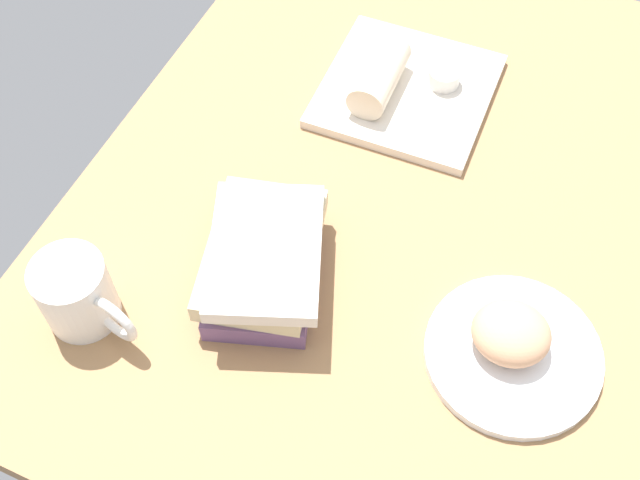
{
  "coord_description": "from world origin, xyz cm",
  "views": [
    {
      "loc": [
        -67.48,
        -15.71,
        94.81
      ],
      "look_at": [
        -13.55,
        8.05,
        7.0
      ],
      "focal_mm": 45.12,
      "sensor_mm": 36.0,
      "label": 1
    }
  ],
  "objects_px": {
    "scone_pastry": "(511,333)",
    "sauce_cup": "(444,76)",
    "round_plate": "(513,354)",
    "square_plate": "(407,91)",
    "breakfast_wrap": "(379,76)",
    "book_stack": "(263,262)",
    "coffee_mug": "(78,294)"
  },
  "relations": [
    {
      "from": "sauce_cup",
      "to": "book_stack",
      "type": "relative_size",
      "value": 0.2
    },
    {
      "from": "sauce_cup",
      "to": "breakfast_wrap",
      "type": "height_order",
      "value": "breakfast_wrap"
    },
    {
      "from": "breakfast_wrap",
      "to": "coffee_mug",
      "type": "bearing_deg",
      "value": -113.39
    },
    {
      "from": "sauce_cup",
      "to": "coffee_mug",
      "type": "distance_m",
      "value": 0.63
    },
    {
      "from": "square_plate",
      "to": "sauce_cup",
      "type": "bearing_deg",
      "value": -57.86
    },
    {
      "from": "breakfast_wrap",
      "to": "book_stack",
      "type": "relative_size",
      "value": 0.54
    },
    {
      "from": "scone_pastry",
      "to": "book_stack",
      "type": "distance_m",
      "value": 0.32
    },
    {
      "from": "sauce_cup",
      "to": "round_plate",
      "type": "bearing_deg",
      "value": -150.13
    },
    {
      "from": "book_stack",
      "to": "coffee_mug",
      "type": "xyz_separation_m",
      "value": [
        -0.14,
        0.19,
        0.01
      ]
    },
    {
      "from": "square_plate",
      "to": "coffee_mug",
      "type": "bearing_deg",
      "value": 155.7
    },
    {
      "from": "book_stack",
      "to": "square_plate",
      "type": "bearing_deg",
      "value": -7.79
    },
    {
      "from": "scone_pastry",
      "to": "square_plate",
      "type": "height_order",
      "value": "scone_pastry"
    },
    {
      "from": "round_plate",
      "to": "book_stack",
      "type": "distance_m",
      "value": 0.33
    },
    {
      "from": "breakfast_wrap",
      "to": "book_stack",
      "type": "height_order",
      "value": "book_stack"
    },
    {
      "from": "sauce_cup",
      "to": "breakfast_wrap",
      "type": "relative_size",
      "value": 0.37
    },
    {
      "from": "square_plate",
      "to": "breakfast_wrap",
      "type": "height_order",
      "value": "breakfast_wrap"
    },
    {
      "from": "round_plate",
      "to": "breakfast_wrap",
      "type": "relative_size",
      "value": 1.67
    },
    {
      "from": "round_plate",
      "to": "breakfast_wrap",
      "type": "bearing_deg",
      "value": 42.51
    },
    {
      "from": "scone_pastry",
      "to": "coffee_mug",
      "type": "height_order",
      "value": "coffee_mug"
    },
    {
      "from": "round_plate",
      "to": "breakfast_wrap",
      "type": "height_order",
      "value": "breakfast_wrap"
    },
    {
      "from": "scone_pastry",
      "to": "sauce_cup",
      "type": "relative_size",
      "value": 1.97
    },
    {
      "from": "book_stack",
      "to": "coffee_mug",
      "type": "distance_m",
      "value": 0.23
    },
    {
      "from": "round_plate",
      "to": "sauce_cup",
      "type": "relative_size",
      "value": 4.47
    },
    {
      "from": "scone_pastry",
      "to": "coffee_mug",
      "type": "relative_size",
      "value": 0.67
    },
    {
      "from": "scone_pastry",
      "to": "book_stack",
      "type": "xyz_separation_m",
      "value": [
        -0.03,
        0.32,
        0.0
      ]
    },
    {
      "from": "sauce_cup",
      "to": "book_stack",
      "type": "bearing_deg",
      "value": 166.46
    },
    {
      "from": "round_plate",
      "to": "scone_pastry",
      "type": "height_order",
      "value": "scone_pastry"
    },
    {
      "from": "round_plate",
      "to": "square_plate",
      "type": "bearing_deg",
      "value": 36.95
    },
    {
      "from": "square_plate",
      "to": "round_plate",
      "type": "bearing_deg",
      "value": -143.05
    },
    {
      "from": "square_plate",
      "to": "book_stack",
      "type": "relative_size",
      "value": 1.04
    },
    {
      "from": "breakfast_wrap",
      "to": "scone_pastry",
      "type": "bearing_deg",
      "value": -49.71
    },
    {
      "from": "breakfast_wrap",
      "to": "coffee_mug",
      "type": "xyz_separation_m",
      "value": [
        -0.5,
        0.2,
        0.01
      ]
    }
  ]
}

